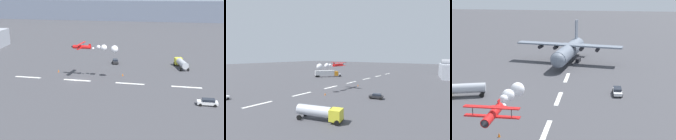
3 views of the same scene
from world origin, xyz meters
TOP-DOWN VIEW (x-y plane):
  - runway_stripe_5 at (15.25, 0.00)m, footprint 8.00×0.90m
  - runway_stripe_6 at (30.49, 0.00)m, footprint 8.00×0.90m
  - runway_stripe_7 at (45.74, 0.00)m, footprint 8.00×0.90m
  - cargo_transport_plane at (60.53, 1.43)m, footprint 25.34×31.86m
  - stunt_biplane_red at (5.84, 3.56)m, footprint 14.15×6.86m
  - fuel_tanker_truck at (29.23, 20.54)m, footprint 5.05×9.62m
  - followme_car_yellow at (34.63, -12.42)m, footprint 4.52×2.15m
  - traffic_cone_far at (11.99, 7.09)m, footprint 0.44×0.44m

SIDE VIEW (x-z plane):
  - runway_stripe_5 at x=15.25m, z-range 0.00..0.01m
  - runway_stripe_6 at x=30.49m, z-range 0.00..0.01m
  - runway_stripe_7 at x=45.74m, z-range 0.00..0.01m
  - traffic_cone_far at x=11.99m, z-range 0.00..0.75m
  - followme_car_yellow at x=34.63m, z-range 0.05..1.57m
  - fuel_tanker_truck at x=29.23m, z-range 0.30..3.20m
  - cargo_transport_plane at x=60.53m, z-range -2.23..9.32m
  - stunt_biplane_red at x=5.84m, z-range 7.87..10.10m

